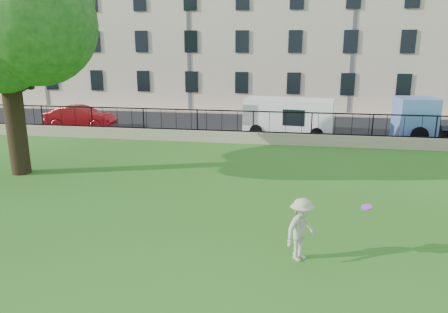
% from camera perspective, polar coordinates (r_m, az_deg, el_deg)
% --- Properties ---
extents(ground, '(120.00, 120.00, 0.00)m').
position_cam_1_polar(ground, '(11.88, -2.06, -11.32)').
color(ground, '#2D6718').
rests_on(ground, ground).
extents(retaining_wall, '(50.00, 0.40, 0.60)m').
position_cam_1_polar(retaining_wall, '(23.08, 3.81, 2.47)').
color(retaining_wall, gray).
rests_on(retaining_wall, ground).
extents(iron_railing, '(50.00, 0.05, 1.13)m').
position_cam_1_polar(iron_railing, '(22.92, 3.85, 4.55)').
color(iron_railing, black).
rests_on(iron_railing, retaining_wall).
extents(street, '(60.00, 9.00, 0.01)m').
position_cam_1_polar(street, '(27.73, 4.76, 3.93)').
color(street, black).
rests_on(street, ground).
extents(sidewalk, '(60.00, 1.40, 0.12)m').
position_cam_1_polar(sidewalk, '(32.83, 5.52, 5.72)').
color(sidewalk, gray).
rests_on(sidewalk, ground).
extents(building_row, '(56.40, 10.40, 13.80)m').
position_cam_1_polar(building_row, '(38.11, 6.42, 17.30)').
color(building_row, beige).
rests_on(building_row, ground).
extents(man, '(1.10, 1.17, 1.59)m').
position_cam_1_polar(man, '(10.94, 10.06, -9.36)').
color(man, beige).
rests_on(man, ground).
extents(frisbee, '(0.31, 0.32, 0.12)m').
position_cam_1_polar(frisbee, '(11.51, 18.11, -6.32)').
color(frisbee, '#B92AF1').
extents(red_sedan, '(4.26, 1.69, 1.38)m').
position_cam_1_polar(red_sedan, '(28.45, -18.23, 4.91)').
color(red_sedan, '#AD151C').
rests_on(red_sedan, street).
extents(white_van, '(5.12, 2.47, 2.07)m').
position_cam_1_polar(white_van, '(25.20, 8.42, 5.10)').
color(white_van, white).
rests_on(white_van, street).
extents(blue_truck, '(5.61, 2.33, 2.30)m').
position_cam_1_polar(blue_truck, '(26.47, 27.26, 4.32)').
color(blue_truck, '#5683CB').
rests_on(blue_truck, street).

